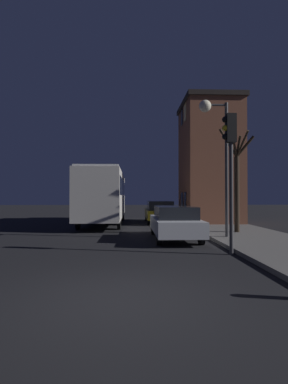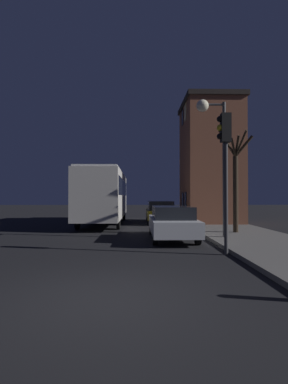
{
  "view_description": "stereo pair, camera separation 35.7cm",
  "coord_description": "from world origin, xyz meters",
  "px_view_note": "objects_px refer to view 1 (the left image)",
  "views": [
    {
      "loc": [
        0.21,
        -5.33,
        1.81
      ],
      "look_at": [
        0.93,
        13.14,
        2.09
      ],
      "focal_mm": 28.0,
      "sensor_mm": 36.0,
      "label": 1
    },
    {
      "loc": [
        0.57,
        -5.34,
        1.81
      ],
      "look_at": [
        0.93,
        13.14,
        2.09
      ],
      "focal_mm": 28.0,
      "sensor_mm": 36.0,
      "label": 2
    }
  ],
  "objects_px": {
    "traffic_light": "(230,154)",
    "bus": "(104,193)",
    "streetlamp": "(215,134)",
    "bare_tree": "(237,181)",
    "car_near_lane": "(174,222)",
    "car_mid_lane": "(160,211)"
  },
  "relations": [
    {
      "from": "traffic_light",
      "to": "bus",
      "type": "bearing_deg",
      "value": 114.82
    },
    {
      "from": "streetlamp",
      "to": "bare_tree",
      "type": "height_order",
      "value": "streetlamp"
    },
    {
      "from": "traffic_light",
      "to": "bus",
      "type": "height_order",
      "value": "traffic_light"
    },
    {
      "from": "traffic_light",
      "to": "car_near_lane",
      "type": "relative_size",
      "value": 0.92
    },
    {
      "from": "bare_tree",
      "to": "bus",
      "type": "bearing_deg",
      "value": 138.66
    },
    {
      "from": "streetlamp",
      "to": "bus",
      "type": "distance_m",
      "value": 9.49
    },
    {
      "from": "streetlamp",
      "to": "traffic_light",
      "type": "xyz_separation_m",
      "value": [
        -0.4,
        -3.13,
        -1.27
      ]
    },
    {
      "from": "bus",
      "to": "car_near_lane",
      "type": "xyz_separation_m",
      "value": [
        3.64,
        -7.2,
        -1.32
      ]
    },
    {
      "from": "bare_tree",
      "to": "bus",
      "type": "relative_size",
      "value": 0.47
    },
    {
      "from": "bare_tree",
      "to": "streetlamp",
      "type": "bearing_deg",
      "value": -133.85
    },
    {
      "from": "car_near_lane",
      "to": "car_mid_lane",
      "type": "distance_m",
      "value": 8.06
    },
    {
      "from": "streetlamp",
      "to": "bare_tree",
      "type": "bearing_deg",
      "value": 46.15
    },
    {
      "from": "bus",
      "to": "car_near_lane",
      "type": "distance_m",
      "value": 8.18
    },
    {
      "from": "traffic_light",
      "to": "streetlamp",
      "type": "bearing_deg",
      "value": 82.73
    },
    {
      "from": "bare_tree",
      "to": "car_near_lane",
      "type": "height_order",
      "value": "bare_tree"
    },
    {
      "from": "streetlamp",
      "to": "bare_tree",
      "type": "xyz_separation_m",
      "value": [
        1.47,
        1.53,
        -1.87
      ]
    },
    {
      "from": "bus",
      "to": "car_mid_lane",
      "type": "bearing_deg",
      "value": 12.9
    },
    {
      "from": "traffic_light",
      "to": "car_near_lane",
      "type": "distance_m",
      "value": 4.38
    },
    {
      "from": "bus",
      "to": "traffic_light",
      "type": "bearing_deg",
      "value": -65.18
    },
    {
      "from": "traffic_light",
      "to": "car_mid_lane",
      "type": "bearing_deg",
      "value": 95.82
    },
    {
      "from": "bare_tree",
      "to": "car_near_lane",
      "type": "bearing_deg",
      "value": -158.49
    },
    {
      "from": "streetlamp",
      "to": "traffic_light",
      "type": "height_order",
      "value": "streetlamp"
    }
  ]
}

